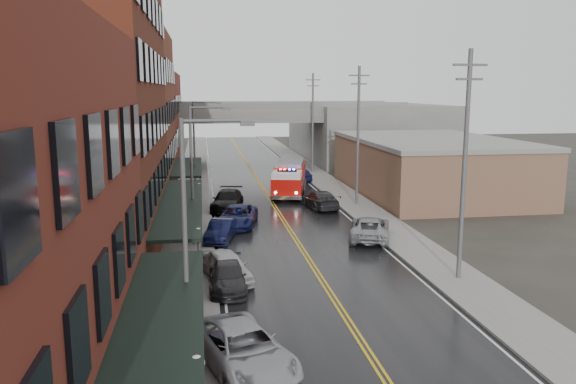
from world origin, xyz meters
TOP-DOWN VIEW (x-y plane):
  - road at (0.00, 30.00)m, footprint 11.00×160.00m
  - sidewalk_left at (-7.30, 30.00)m, footprint 3.00×160.00m
  - sidewalk_right at (7.30, 30.00)m, footprint 3.00×160.00m
  - curb_left at (-5.65, 30.00)m, footprint 0.30×160.00m
  - curb_right at (5.65, 30.00)m, footprint 0.30×160.00m
  - brick_building_b at (-13.30, 23.00)m, footprint 9.00×20.00m
  - brick_building_c at (-13.30, 40.50)m, footprint 9.00×15.00m
  - brick_building_far at (-13.30, 58.00)m, footprint 9.00×20.00m
  - tan_building at (16.00, 40.00)m, footprint 14.00×22.00m
  - right_far_block at (18.00, 70.00)m, footprint 18.00×30.00m
  - awning_0 at (-7.49, 4.00)m, footprint 2.60×16.00m
  - awning_1 at (-7.49, 23.00)m, footprint 2.60×18.00m
  - awning_2 at (-7.49, 40.50)m, footprint 2.60×13.00m
  - globe_lamp_0 at (-6.40, 2.00)m, footprint 0.44×0.44m
  - globe_lamp_1 at (-6.40, 16.00)m, footprint 0.44×0.44m
  - globe_lamp_2 at (-6.40, 30.00)m, footprint 0.44×0.44m
  - street_lamp_0 at (-6.55, 8.00)m, footprint 2.64×0.22m
  - street_lamp_1 at (-6.55, 24.00)m, footprint 2.64×0.22m
  - street_lamp_2 at (-6.55, 40.00)m, footprint 2.64×0.22m
  - utility_pole_0 at (7.20, 15.00)m, footprint 1.80×0.24m
  - utility_pole_1 at (7.20, 35.00)m, footprint 1.80×0.24m
  - utility_pole_2 at (7.20, 55.00)m, footprint 1.80×0.24m
  - overpass at (0.00, 62.00)m, footprint 40.00×10.00m
  - fire_truck at (2.09, 40.62)m, footprint 4.94×9.04m
  - parked_car_left_2 at (-4.84, 6.99)m, footprint 4.28×6.24m
  - parked_car_left_3 at (-5.00, 15.42)m, footprint 1.95×4.60m
  - parked_car_left_4 at (-5.00, 16.80)m, footprint 3.04×4.91m
  - parked_car_left_5 at (-5.00, 24.85)m, footprint 2.47×4.52m
  - parked_car_left_6 at (-3.63, 28.80)m, footprint 3.63×5.93m
  - parked_car_left_7 at (-4.11, 34.80)m, footprint 3.32×6.03m
  - parked_car_right_0 at (4.99, 23.80)m, footprint 4.19×6.07m
  - parked_car_right_1 at (3.75, 34.20)m, footprint 2.78×5.52m
  - parked_car_right_2 at (3.61, 44.50)m, footprint 2.44×4.22m
  - parked_car_right_3 at (4.37, 48.74)m, footprint 2.53×4.43m

SIDE VIEW (x-z plane):
  - road at x=0.00m, z-range 0.00..0.02m
  - sidewalk_left at x=-7.30m, z-range 0.00..0.15m
  - sidewalk_right at x=7.30m, z-range 0.00..0.15m
  - curb_left at x=-5.65m, z-range 0.00..0.15m
  - curb_right at x=5.65m, z-range 0.00..0.15m
  - parked_car_left_3 at x=-5.00m, z-range 0.00..1.32m
  - parked_car_right_2 at x=3.61m, z-range 0.00..1.35m
  - parked_car_right_3 at x=4.37m, z-range 0.00..1.38m
  - parked_car_left_5 at x=-5.00m, z-range 0.00..1.41m
  - parked_car_left_6 at x=-3.63m, z-range 0.00..1.54m
  - parked_car_right_1 at x=3.75m, z-range 0.00..1.54m
  - parked_car_right_0 at x=4.99m, z-range 0.00..1.54m
  - parked_car_left_4 at x=-5.00m, z-range 0.00..1.56m
  - parked_car_left_2 at x=-4.84m, z-range 0.00..1.58m
  - parked_car_left_7 at x=-4.11m, z-range 0.00..1.65m
  - fire_truck at x=2.09m, z-range 0.13..3.29m
  - globe_lamp_0 at x=-6.40m, z-range 0.75..3.87m
  - globe_lamp_1 at x=-6.40m, z-range 0.75..3.87m
  - globe_lamp_2 at x=-6.40m, z-range 0.75..3.87m
  - tan_building at x=16.00m, z-range 0.00..5.00m
  - awning_2 at x=-7.49m, z-range 1.44..4.53m
  - awning_0 at x=-7.49m, z-range 1.44..4.53m
  - awning_1 at x=-7.49m, z-range 1.44..4.53m
  - right_far_block at x=18.00m, z-range 0.00..8.00m
  - street_lamp_0 at x=-6.55m, z-range 0.69..9.69m
  - street_lamp_1 at x=-6.55m, z-range 0.69..9.69m
  - street_lamp_2 at x=-6.55m, z-range 0.69..9.69m
  - overpass at x=0.00m, z-range 2.24..9.74m
  - brick_building_far at x=-13.30m, z-range 0.00..12.00m
  - utility_pole_0 at x=7.20m, z-range 0.31..12.31m
  - utility_pole_1 at x=7.20m, z-range 0.31..12.31m
  - utility_pole_2 at x=7.20m, z-range 0.31..12.31m
  - brick_building_c at x=-13.30m, z-range 0.00..15.00m
  - brick_building_b at x=-13.30m, z-range 0.00..18.00m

